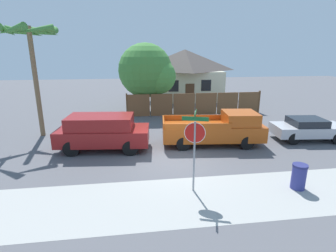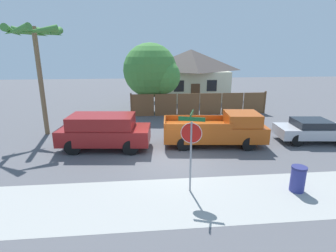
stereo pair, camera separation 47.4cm
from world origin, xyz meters
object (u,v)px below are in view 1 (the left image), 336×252
object	(u,v)px
house	(185,74)
red_suv	(103,131)
oak_tree	(148,72)
stop_sign	(195,139)
orange_pickup	(217,129)
parked_sedan	(308,128)
trash_bin	(299,176)
palm_tree	(30,41)

from	to	relation	value
house	red_suv	distance (m)	16.54
oak_tree	stop_sign	world-z (taller)	oak_tree
oak_tree	orange_pickup	distance (m)	9.50
house	oak_tree	distance (m)	7.60
house	stop_sign	distance (m)	19.94
parked_sedan	trash_bin	distance (m)	6.65
oak_tree	trash_bin	world-z (taller)	oak_tree
oak_tree	parked_sedan	world-z (taller)	oak_tree
orange_pickup	stop_sign	size ratio (longest dim) A/B	1.86
trash_bin	orange_pickup	bearing A→B (deg)	106.60
parked_sedan	palm_tree	bearing A→B (deg)	174.86
house	palm_tree	distance (m)	16.56
red_suv	parked_sedan	world-z (taller)	red_suv
trash_bin	red_suv	bearing A→B (deg)	145.97
house	trash_bin	bearing A→B (deg)	-88.63
palm_tree	stop_sign	bearing A→B (deg)	-45.34
house	palm_tree	size ratio (longest dim) A/B	1.21
oak_tree	parked_sedan	xyz separation A→B (m)	(8.86, -8.53, -2.75)
palm_tree	stop_sign	xyz separation A→B (m)	(7.81, -7.91, -3.58)
orange_pickup	palm_tree	bearing A→B (deg)	169.07
house	red_suv	bearing A→B (deg)	-116.42
oak_tree	trash_bin	bearing A→B (deg)	-70.80
red_suv	stop_sign	size ratio (longest dim) A/B	1.61
oak_tree	palm_tree	xyz separation A→B (m)	(-7.03, -5.50, 2.20)
orange_pickup	trash_bin	xyz separation A→B (m)	(1.56, -5.24, -0.40)
palm_tree	orange_pickup	world-z (taller)	palm_tree
palm_tree	red_suv	size ratio (longest dim) A/B	1.33
palm_tree	trash_bin	bearing A→B (deg)	-35.05
orange_pickup	trash_bin	distance (m)	5.48
stop_sign	trash_bin	xyz separation A→B (m)	(4.02, -0.39, -1.58)
palm_tree	trash_bin	world-z (taller)	palm_tree
house	stop_sign	xyz separation A→B (m)	(-3.54, -19.61, -0.66)
oak_tree	red_suv	world-z (taller)	oak_tree
house	oak_tree	world-z (taller)	oak_tree
red_suv	orange_pickup	size ratio (longest dim) A/B	0.86
palm_tree	trash_bin	size ratio (longest dim) A/B	6.60
palm_tree	house	bearing A→B (deg)	45.86
palm_tree	parked_sedan	world-z (taller)	palm_tree
house	orange_pickup	world-z (taller)	house
palm_tree	orange_pickup	bearing A→B (deg)	-16.60
oak_tree	stop_sign	distance (m)	13.50
house	palm_tree	xyz separation A→B (m)	(-11.35, -11.70, 2.92)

